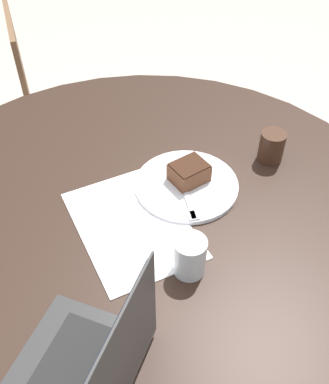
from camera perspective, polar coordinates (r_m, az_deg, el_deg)
name	(u,v)px	position (r m, az deg, el deg)	size (l,w,h in m)	color
ground_plane	(149,365)	(1.71, -2.01, -21.05)	(12.00, 12.00, 0.00)	#B7AD9E
dining_table	(143,256)	(1.17, -2.78, -8.08)	(1.35, 1.35, 0.76)	black
chair	(65,114)	(1.96, -12.53, 9.64)	(0.47, 0.47, 0.90)	brown
paper_document	(131,223)	(1.06, -4.25, -3.95)	(0.34, 0.25, 0.00)	white
plate	(186,185)	(1.14, 2.80, 0.89)	(0.26, 0.26, 0.01)	silver
cake_slice	(189,172)	(1.13, 3.14, 2.52)	(0.09, 0.10, 0.05)	brown
fork	(188,200)	(1.10, 2.95, -0.99)	(0.17, 0.06, 0.00)	silver
coffee_glass	(272,147)	(1.23, 13.44, 5.63)	(0.07, 0.07, 0.09)	#3D2619
water_glass	(190,256)	(0.94, 3.23, -8.13)	(0.07, 0.07, 0.09)	silver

